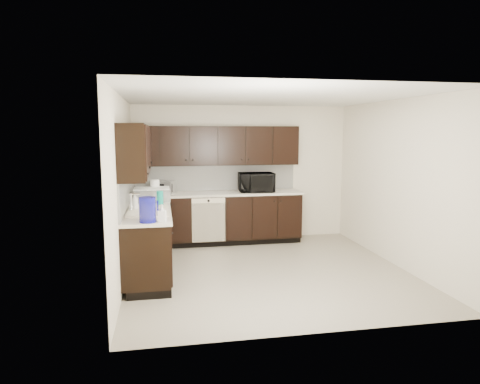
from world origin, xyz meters
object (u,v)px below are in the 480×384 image
toaster_oven (164,187)px  storage_bin (152,195)px  sink (148,216)px  microwave (256,182)px  blue_pitcher (147,210)px

toaster_oven → storage_bin: 0.87m
sink → microwave: (1.88, 1.66, 0.23)m
sink → microwave: microwave is taller
sink → blue_pitcher: blue_pitcher is taller
microwave → toaster_oven: (-1.65, 0.08, -0.06)m
toaster_oven → microwave: bearing=20.8°
sink → storage_bin: sink is taller
microwave → storage_bin: size_ratio=1.18×
toaster_oven → storage_bin: bearing=-79.3°
microwave → toaster_oven: microwave is taller
sink → storage_bin: 0.91m
storage_bin → blue_pitcher: size_ratio=1.73×
sink → storage_bin: bearing=87.5°
toaster_oven → blue_pitcher: (-0.22, -2.43, 0.04)m
sink → toaster_oven: bearing=82.3°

